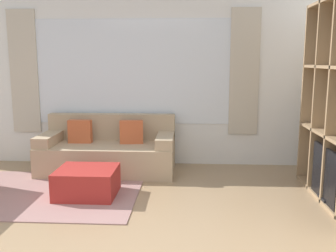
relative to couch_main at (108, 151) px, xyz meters
The scene contains 4 objects.
wall_back 1.20m from the couch_main, 56.93° to the left, with size 6.79×0.11×2.70m.
area_rug 1.32m from the couch_main, 127.93° to the right, with size 2.73×1.70×0.01m, color gray.
couch_main is the anchor object (origin of this frame).
ottoman 1.07m from the couch_main, 91.83° to the right, with size 0.71×0.62×0.34m.
Camera 1 is at (0.87, -2.72, 1.62)m, focal length 40.00 mm.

